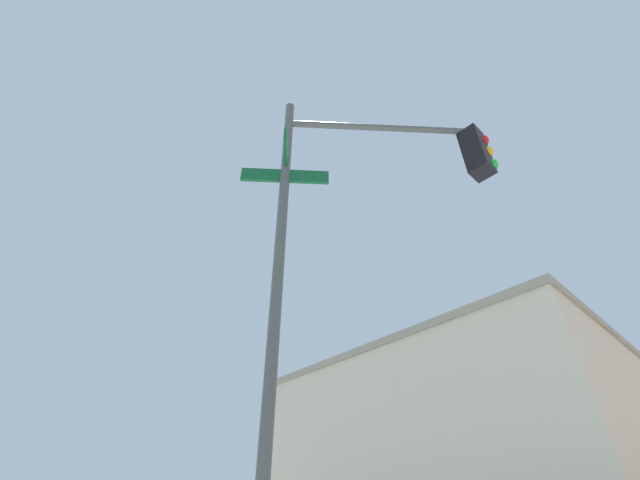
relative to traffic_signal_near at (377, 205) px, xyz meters
name	(u,v)px	position (x,y,z in m)	size (l,w,h in m)	color
traffic_signal_near	(377,205)	(0.00, 0.00, 0.00)	(2.25, 2.63, 6.42)	#474C47
building_stucco	(509,471)	(-11.26, 26.20, 0.62)	(18.96, 25.11, 10.30)	beige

